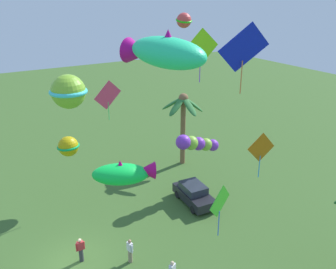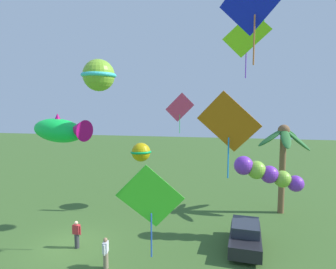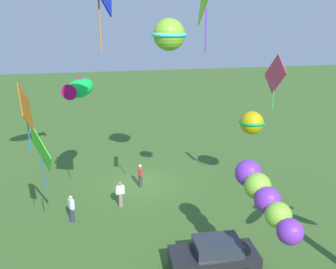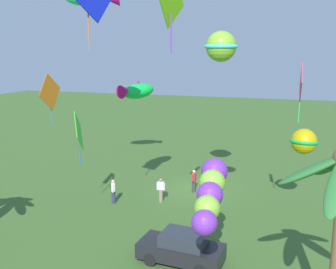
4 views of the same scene
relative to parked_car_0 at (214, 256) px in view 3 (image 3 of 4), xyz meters
The scene contains 12 objects.
ground_plane 10.10m from the parked_car_0, 79.94° to the right, with size 120.00×120.00×0.00m, color #3D6028.
parked_car_0 is the anchor object (origin of this frame).
spectator_0 7.78m from the parked_car_0, 63.80° to the right, with size 0.55×0.28×1.59m.
spectator_1 9.64m from the parked_car_0, 78.94° to the right, with size 0.26×0.55×1.59m.
spectator_2 8.53m from the parked_car_0, 42.75° to the right, with size 0.36×0.51×1.59m.
kite_ball_1 12.68m from the parked_car_0, 89.71° to the right, with size 2.54×2.54×1.90m.
kite_tube_4 3.87m from the parked_car_0, 141.57° to the left, with size 1.34×4.12×2.09m.
kite_diamond_5 9.81m from the parked_car_0, 136.10° to the right, with size 0.11×2.16×3.02m.
kite_ball_6 10.03m from the parked_car_0, 123.74° to the right, with size 2.33×2.33×1.50m.
kite_fish_7 11.54m from the parked_car_0, 55.68° to the right, with size 2.21×3.21×1.28m.
kite_diamond_8 10.11m from the parked_car_0, ahead, with size 0.48×1.92×2.64m.
kite_diamond_9 9.19m from the parked_car_0, 26.19° to the right, with size 1.05×2.10×3.20m.
Camera 3 is at (3.45, 23.28, 10.75)m, focal length 39.75 mm.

